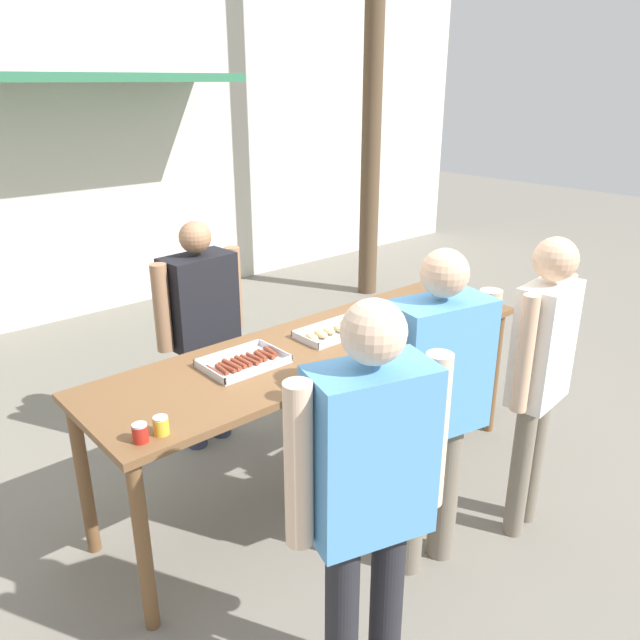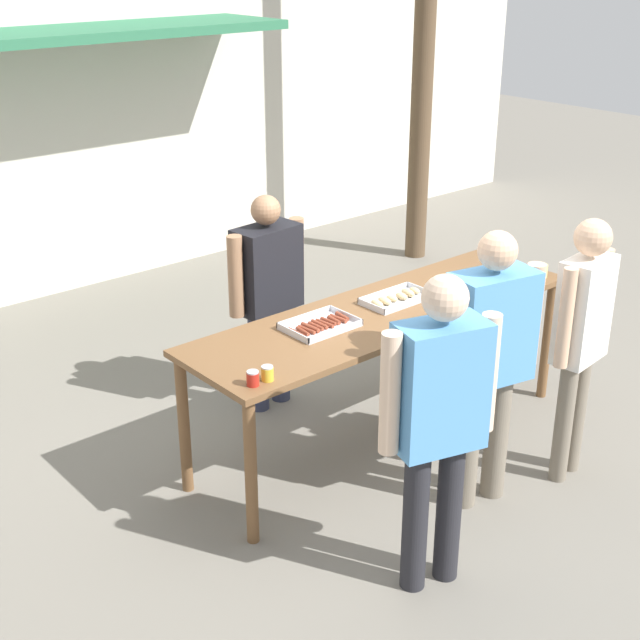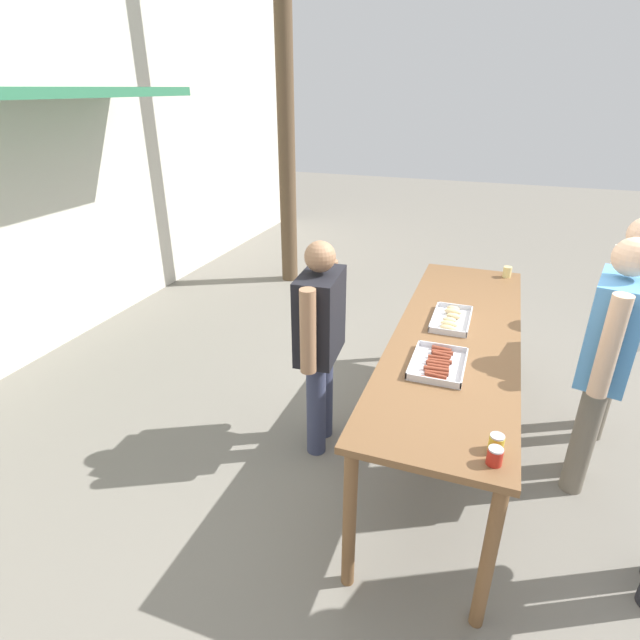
{
  "view_description": "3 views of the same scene",
  "coord_description": "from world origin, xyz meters",
  "px_view_note": "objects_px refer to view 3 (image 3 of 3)",
  "views": [
    {
      "loc": [
        -2.19,
        -2.51,
        2.38
      ],
      "look_at": [
        0.0,
        0.0,
        1.09
      ],
      "focal_mm": 35.0,
      "sensor_mm": 36.0,
      "label": 1
    },
    {
      "loc": [
        -3.72,
        -3.71,
        3.14
      ],
      "look_at": [
        -0.49,
        0.06,
        0.99
      ],
      "focal_mm": 50.0,
      "sensor_mm": 36.0,
      "label": 2
    },
    {
      "loc": [
        -3.12,
        -0.16,
        2.44
      ],
      "look_at": [
        -0.27,
        0.88,
        1.02
      ],
      "focal_mm": 28.0,
      "sensor_mm": 36.0,
      "label": 3
    }
  ],
  "objects_px": {
    "person_server_behind_table": "(320,333)",
    "person_customer_with_cup": "(623,312)",
    "food_tray_buns": "(451,319)",
    "utility_pole": "(284,34)",
    "food_tray_sausages": "(438,364)",
    "beer_cup": "(507,272)",
    "condiment_jar_mustard": "(495,456)",
    "condiment_jar_ketchup": "(496,443)",
    "person_customer_waiting_in_line": "(607,350)"
  },
  "relations": [
    {
      "from": "condiment_jar_mustard",
      "to": "person_customer_with_cup",
      "type": "xyz_separation_m",
      "value": [
        1.84,
        -0.78,
        0.03
      ]
    },
    {
      "from": "person_customer_waiting_in_line",
      "to": "person_customer_with_cup",
      "type": "bearing_deg",
      "value": 176.49
    },
    {
      "from": "person_customer_waiting_in_line",
      "to": "utility_pole",
      "type": "distance_m",
      "value": 4.91
    },
    {
      "from": "food_tray_buns",
      "to": "utility_pole",
      "type": "xyz_separation_m",
      "value": [
        2.76,
        2.43,
        2.02
      ]
    },
    {
      "from": "food_tray_buns",
      "to": "utility_pole",
      "type": "height_order",
      "value": "utility_pole"
    },
    {
      "from": "utility_pole",
      "to": "person_customer_waiting_in_line",
      "type": "bearing_deg",
      "value": -131.31
    },
    {
      "from": "condiment_jar_ketchup",
      "to": "person_customer_with_cup",
      "type": "height_order",
      "value": "person_customer_with_cup"
    },
    {
      "from": "utility_pole",
      "to": "condiment_jar_ketchup",
      "type": "bearing_deg",
      "value": -145.78
    },
    {
      "from": "person_customer_waiting_in_line",
      "to": "food_tray_buns",
      "type": "bearing_deg",
      "value": -89.78
    },
    {
      "from": "food_tray_buns",
      "to": "condiment_jar_ketchup",
      "type": "bearing_deg",
      "value": -165.22
    },
    {
      "from": "condiment_jar_mustard",
      "to": "person_customer_with_cup",
      "type": "height_order",
      "value": "person_customer_with_cup"
    },
    {
      "from": "person_customer_waiting_in_line",
      "to": "food_tray_sausages",
      "type": "bearing_deg",
      "value": -52.13
    },
    {
      "from": "condiment_jar_ketchup",
      "to": "person_customer_waiting_in_line",
      "type": "bearing_deg",
      "value": -27.93
    },
    {
      "from": "condiment_jar_mustard",
      "to": "condiment_jar_ketchup",
      "type": "distance_m",
      "value": 0.09
    },
    {
      "from": "food_tray_sausages",
      "to": "person_customer_waiting_in_line",
      "type": "xyz_separation_m",
      "value": [
        0.45,
        -0.94,
        0.04
      ]
    },
    {
      "from": "condiment_jar_mustard",
      "to": "person_server_behind_table",
      "type": "relative_size",
      "value": 0.05
    },
    {
      "from": "beer_cup",
      "to": "person_customer_with_cup",
      "type": "height_order",
      "value": "person_customer_with_cup"
    },
    {
      "from": "food_tray_sausages",
      "to": "beer_cup",
      "type": "height_order",
      "value": "beer_cup"
    },
    {
      "from": "condiment_jar_mustard",
      "to": "beer_cup",
      "type": "relative_size",
      "value": 0.9
    },
    {
      "from": "person_customer_with_cup",
      "to": "condiment_jar_ketchup",
      "type": "bearing_deg",
      "value": -30.78
    },
    {
      "from": "person_customer_with_cup",
      "to": "person_customer_waiting_in_line",
      "type": "xyz_separation_m",
      "value": [
        -0.63,
        0.18,
        -0.02
      ]
    },
    {
      "from": "beer_cup",
      "to": "utility_pole",
      "type": "height_order",
      "value": "utility_pole"
    },
    {
      "from": "food_tray_sausages",
      "to": "condiment_jar_mustard",
      "type": "relative_size",
      "value": 5.24
    },
    {
      "from": "person_customer_with_cup",
      "to": "person_customer_waiting_in_line",
      "type": "relative_size",
      "value": 0.99
    },
    {
      "from": "condiment_jar_mustard",
      "to": "person_customer_with_cup",
      "type": "relative_size",
      "value": 0.05
    },
    {
      "from": "beer_cup",
      "to": "person_customer_with_cup",
      "type": "distance_m",
      "value": 1.03
    },
    {
      "from": "food_tray_buns",
      "to": "utility_pole",
      "type": "bearing_deg",
      "value": 41.34
    },
    {
      "from": "person_server_behind_table",
      "to": "utility_pole",
      "type": "xyz_separation_m",
      "value": [
        3.19,
        1.61,
        2.07
      ]
    },
    {
      "from": "utility_pole",
      "to": "person_customer_with_cup",
      "type": "bearing_deg",
      "value": -123.36
    },
    {
      "from": "food_tray_sausages",
      "to": "food_tray_buns",
      "type": "bearing_deg",
      "value": 0.09
    },
    {
      "from": "food_tray_buns",
      "to": "condiment_jar_ketchup",
      "type": "height_order",
      "value": "condiment_jar_ketchup"
    },
    {
      "from": "condiment_jar_ketchup",
      "to": "utility_pole",
      "type": "height_order",
      "value": "utility_pole"
    },
    {
      "from": "condiment_jar_ketchup",
      "to": "beer_cup",
      "type": "bearing_deg",
      "value": 0.11
    },
    {
      "from": "person_customer_waiting_in_line",
      "to": "beer_cup",
      "type": "bearing_deg",
      "value": -142.89
    },
    {
      "from": "food_tray_sausages",
      "to": "condiment_jar_mustard",
      "type": "xyz_separation_m",
      "value": [
        -0.77,
        -0.35,
        0.03
      ]
    },
    {
      "from": "food_tray_buns",
      "to": "condiment_jar_ketchup",
      "type": "xyz_separation_m",
      "value": [
        -1.32,
        -0.35,
        0.02
      ]
    },
    {
      "from": "condiment_jar_ketchup",
      "to": "utility_pole",
      "type": "relative_size",
      "value": 0.01
    },
    {
      "from": "condiment_jar_ketchup",
      "to": "person_server_behind_table",
      "type": "bearing_deg",
      "value": 52.56
    },
    {
      "from": "food_tray_sausages",
      "to": "utility_pole",
      "type": "height_order",
      "value": "utility_pole"
    },
    {
      "from": "food_tray_buns",
      "to": "person_customer_with_cup",
      "type": "xyz_separation_m",
      "value": [
        0.42,
        -1.12,
        0.05
      ]
    },
    {
      "from": "food_tray_sausages",
      "to": "food_tray_buns",
      "type": "distance_m",
      "value": 0.65
    },
    {
      "from": "beer_cup",
      "to": "utility_pole",
      "type": "bearing_deg",
      "value": 59.04
    },
    {
      "from": "food_tray_buns",
      "to": "person_customer_with_cup",
      "type": "bearing_deg",
      "value": -69.32
    },
    {
      "from": "food_tray_sausages",
      "to": "food_tray_buns",
      "type": "height_order",
      "value": "food_tray_buns"
    },
    {
      "from": "person_server_behind_table",
      "to": "person_customer_with_cup",
      "type": "distance_m",
      "value": 2.12
    },
    {
      "from": "condiment_jar_ketchup",
      "to": "person_customer_waiting_in_line",
      "type": "height_order",
      "value": "person_customer_waiting_in_line"
    },
    {
      "from": "food_tray_sausages",
      "to": "person_customer_waiting_in_line",
      "type": "distance_m",
      "value": 1.05
    },
    {
      "from": "condiment_jar_mustard",
      "to": "condiment_jar_ketchup",
      "type": "bearing_deg",
      "value": -1.52
    },
    {
      "from": "person_customer_with_cup",
      "to": "person_customer_waiting_in_line",
      "type": "bearing_deg",
      "value": -22.81
    },
    {
      "from": "condiment_jar_mustard",
      "to": "condiment_jar_ketchup",
      "type": "height_order",
      "value": "same"
    }
  ]
}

